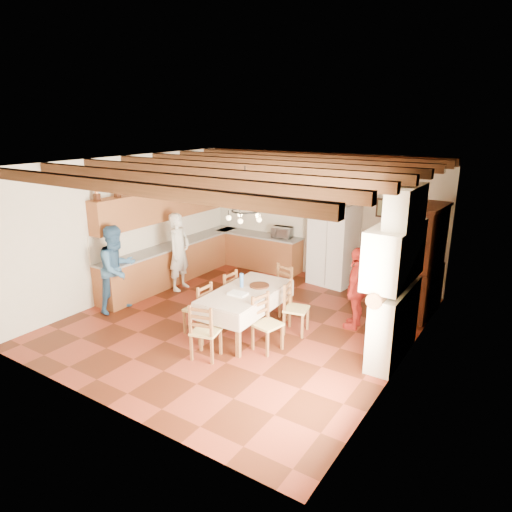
{
  "coord_description": "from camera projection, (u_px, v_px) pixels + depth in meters",
  "views": [
    {
      "loc": [
        4.6,
        -6.6,
        3.74
      ],
      "look_at": [
        0.1,
        0.3,
        1.25
      ],
      "focal_mm": 32.0,
      "sensor_mm": 36.0,
      "label": 1
    }
  ],
  "objects": [
    {
      "name": "ceiling_beams",
      "position": [
        242.0,
        168.0,
        7.94
      ],
      "size": [
        6.0,
        6.3,
        0.16
      ],
      "primitive_type": null,
      "color": "#331E0F",
      "rests_on": "ground"
    },
    {
      "name": "wall_left",
      "position": [
        129.0,
        226.0,
        9.92
      ],
      "size": [
        0.02,
        6.5,
        3.0
      ],
      "primitive_type": "cube",
      "color": "beige",
      "rests_on": "ground"
    },
    {
      "name": "fridge_vase",
      "position": [
        336.0,
        196.0,
        10.22
      ],
      "size": [
        0.33,
        0.33,
        0.32
      ],
      "primitive_type": "imported",
      "rotation": [
        0.0,
        0.0,
        -0.07
      ],
      "color": "black",
      "rests_on": "refrigerator"
    },
    {
      "name": "upper_cabinets",
      "position": [
        168.0,
        204.0,
        10.56
      ],
      "size": [
        0.35,
        4.2,
        0.7
      ],
      "primitive_type": "cube",
      "color": "brown",
      "rests_on": "ground"
    },
    {
      "name": "refrigerator",
      "position": [
        334.0,
        244.0,
        10.55
      ],
      "size": [
        1.06,
        0.91,
        1.92
      ],
      "primitive_type": "cube",
      "rotation": [
        0.0,
        0.0,
        -0.13
      ],
      "color": "white",
      "rests_on": "floor"
    },
    {
      "name": "dining_table",
      "position": [
        246.0,
        295.0,
        8.12
      ],
      "size": [
        1.0,
        1.89,
        0.81
      ],
      "rotation": [
        0.0,
        0.0,
        0.03
      ],
      "color": "beige",
      "rests_on": "floor"
    },
    {
      "name": "chair_left_near",
      "position": [
        198.0,
        308.0,
        8.19
      ],
      "size": [
        0.4,
        0.42,
        0.96
      ],
      "primitive_type": null,
      "rotation": [
        0.0,
        0.0,
        -1.57
      ],
      "color": "#612E19",
      "rests_on": "floor"
    },
    {
      "name": "chair_end_near",
      "position": [
        206.0,
        330.0,
        7.31
      ],
      "size": [
        0.5,
        0.49,
        0.96
      ],
      "primitive_type": null,
      "rotation": [
        0.0,
        0.0,
        3.38
      ],
      "color": "#612E19",
      "rests_on": "floor"
    },
    {
      "name": "wall_right",
      "position": [
        409.0,
        276.0,
        6.78
      ],
      "size": [
        0.02,
        6.5,
        3.0
      ],
      "primitive_type": "cube",
      "color": "beige",
      "rests_on": "ground"
    },
    {
      "name": "backsplash_left",
      "position": [
        165.0,
        230.0,
        10.84
      ],
      "size": [
        0.03,
        4.3,
        0.6
      ],
      "primitive_type": "cube",
      "color": "white",
      "rests_on": "ground"
    },
    {
      "name": "chair_right_far",
      "position": [
        296.0,
        308.0,
        8.18
      ],
      "size": [
        0.48,
        0.49,
        0.96
      ],
      "primitive_type": null,
      "rotation": [
        0.0,
        0.0,
        1.78
      ],
      "color": "#612E19",
      "rests_on": "floor"
    },
    {
      "name": "person_woman_blue",
      "position": [
        117.0,
        269.0,
        9.05
      ],
      "size": [
        0.68,
        0.87,
        1.76
      ],
      "primitive_type": "imported",
      "rotation": [
        0.0,
        0.0,
        1.55
      ],
      "color": "#376494",
      "rests_on": "floor"
    },
    {
      "name": "lower_cabinets_back",
      "position": [
        258.0,
        251.0,
        11.83
      ],
      "size": [
        2.3,
        0.6,
        0.86
      ],
      "primitive_type": "cube",
      "color": "brown",
      "rests_on": "ground"
    },
    {
      "name": "person_woman_red",
      "position": [
        357.0,
        288.0,
        8.32
      ],
      "size": [
        0.44,
        0.93,
        1.54
      ],
      "primitive_type": "imported",
      "rotation": [
        0.0,
        0.0,
        -1.5
      ],
      "color": "red",
      "rests_on": "floor"
    },
    {
      "name": "person_man",
      "position": [
        179.0,
        252.0,
        10.2
      ],
      "size": [
        0.51,
        0.69,
        1.76
      ],
      "primitive_type": "imported",
      "rotation": [
        0.0,
        0.0,
        1.71
      ],
      "color": "silver",
      "rests_on": "floor"
    },
    {
      "name": "ceiling",
      "position": [
        242.0,
        162.0,
        7.91
      ],
      "size": [
        6.0,
        6.5,
        0.02
      ],
      "primitive_type": "cube",
      "color": "silver",
      "rests_on": "ground"
    },
    {
      "name": "chair_end_far",
      "position": [
        279.0,
        290.0,
        9.05
      ],
      "size": [
        0.49,
        0.48,
        0.96
      ],
      "primitive_type": null,
      "rotation": [
        0.0,
        0.0,
        -0.2
      ],
      "color": "#612E19",
      "rests_on": "floor"
    },
    {
      "name": "lower_cabinets_left",
      "position": [
        175.0,
        263.0,
        10.91
      ],
      "size": [
        0.6,
        4.3,
        0.86
      ],
      "primitive_type": "cube",
      "color": "brown",
      "rests_on": "ground"
    },
    {
      "name": "backsplash_back",
      "position": [
        264.0,
        220.0,
        11.84
      ],
      "size": [
        2.3,
        0.03,
        0.6
      ],
      "primitive_type": "cube",
      "color": "white",
      "rests_on": "ground"
    },
    {
      "name": "countertop_back",
      "position": [
        258.0,
        235.0,
        11.7
      ],
      "size": [
        2.34,
        0.62,
        0.04
      ],
      "primitive_type": "cube",
      "color": "slate",
      "rests_on": "lower_cabinets_back"
    },
    {
      "name": "countertop_left",
      "position": [
        174.0,
        245.0,
        10.78
      ],
      "size": [
        0.62,
        4.3,
        0.04
      ],
      "primitive_type": "cube",
      "color": "slate",
      "rests_on": "lower_cabinets_left"
    },
    {
      "name": "wall_back",
      "position": [
        320.0,
        216.0,
        10.96
      ],
      "size": [
        6.0,
        0.02,
        3.0
      ],
      "primitive_type": "cube",
      "color": "beige",
      "rests_on": "ground"
    },
    {
      "name": "chair_right_near",
      "position": [
        268.0,
        323.0,
        7.56
      ],
      "size": [
        0.48,
        0.49,
        0.96
      ],
      "primitive_type": null,
      "rotation": [
        0.0,
        0.0,
        1.36
      ],
      "color": "#612E19",
      "rests_on": "floor"
    },
    {
      "name": "wall_picture",
      "position": [
        384.0,
        208.0,
        10.03
      ],
      "size": [
        0.34,
        0.03,
        0.42
      ],
      "primitive_type": "cube",
      "color": "black",
      "rests_on": "ground"
    },
    {
      "name": "floor",
      "position": [
        243.0,
        321.0,
        8.78
      ],
      "size": [
        6.0,
        6.5,
        0.02
      ],
      "primitive_type": "cube",
      "color": "#451B0C",
      "rests_on": "ground"
    },
    {
      "name": "wall_front",
      "position": [
        95.0,
        304.0,
        5.73
      ],
      "size": [
        6.0,
        0.02,
        3.0
      ],
      "primitive_type": "cube",
      "color": "beige",
      "rests_on": "ground"
    },
    {
      "name": "fireplace",
      "position": [
        393.0,
        275.0,
        7.12
      ],
      "size": [
        0.56,
        1.6,
        2.8
      ],
      "primitive_type": null,
      "color": "beige",
      "rests_on": "ground"
    },
    {
      "name": "hutch",
      "position": [
        425.0,
        261.0,
        8.79
      ],
      "size": [
        0.59,
        1.24,
        2.2
      ],
      "primitive_type": null,
      "rotation": [
        0.0,
        0.0,
        -0.07
      ],
      "color": "black",
      "rests_on": "floor"
    },
    {
      "name": "chandelier",
      "position": [
        245.0,
        211.0,
        7.68
      ],
      "size": [
        0.47,
        0.47,
        0.03
      ],
      "primitive_type": "torus",
      "color": "black",
      "rests_on": "ground"
    },
    {
      "name": "chair_left_far",
      "position": [
        224.0,
        294.0,
        8.85
      ],
      "size": [
        0.41,
        0.43,
        0.96
      ],
      "primitive_type": null,
      "rotation": [
        0.0,
        0.0,
        -1.61
      ],
      "color": "#612E19",
      "rests_on": "floor"
    },
    {
      "name": "microwave",
      "position": [
        282.0,
        232.0,
        11.29
      ],
      "size": [
        0.53,
        0.4,
        0.27
      ],
      "primitive_type": "imported",
      "rotation": [
        0.0,
        0.0,
        0.15
      ],
      "color": "silver",
      "rests_on": "countertop_back"
    }
  ]
}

